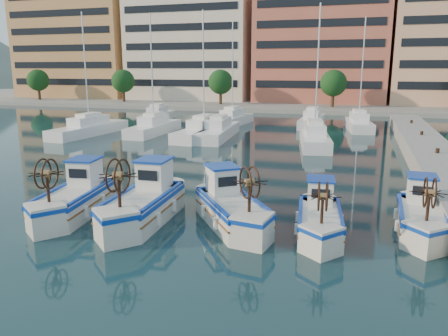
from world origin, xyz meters
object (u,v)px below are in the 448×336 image
fishing_boat_a (75,197)px  fishing_boat_b (144,201)px  fishing_boat_d (320,216)px  fishing_boat_e (421,214)px  fishing_boat_c (231,206)px

fishing_boat_a → fishing_boat_b: 3.34m
fishing_boat_d → fishing_boat_e: fishing_boat_e is taller
fishing_boat_a → fishing_boat_d: (10.65, 0.92, -0.11)m
fishing_boat_c → fishing_boat_a: bearing=150.4°
fishing_boat_a → fishing_boat_d: 10.69m
fishing_boat_a → fishing_boat_e: (14.49, 2.29, -0.08)m
fishing_boat_b → fishing_boat_a: bearing=-179.8°
fishing_boat_d → fishing_boat_e: bearing=13.1°
fishing_boat_d → fishing_boat_a: bearing=178.4°
fishing_boat_e → fishing_boat_c: bearing=-167.0°
fishing_boat_a → fishing_boat_e: size_ratio=1.13×
fishing_boat_d → fishing_boat_e: (3.84, 1.37, 0.03)m
fishing_boat_b → fishing_boat_e: (11.15, 2.09, -0.13)m
fishing_boat_b → fishing_boat_d: 7.35m
fishing_boat_e → fishing_boat_d: bearing=-158.3°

